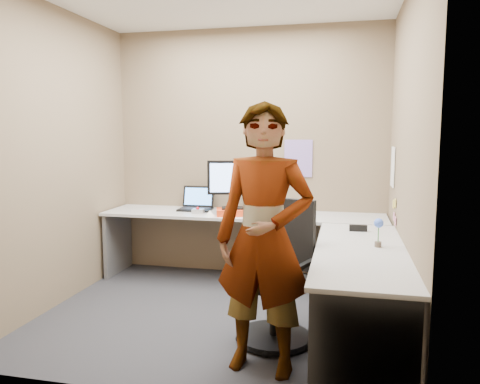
% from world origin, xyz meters
% --- Properties ---
extents(ground, '(3.00, 3.00, 0.00)m').
position_xyz_m(ground, '(0.00, 0.00, 0.00)').
color(ground, '#242428').
rests_on(ground, ground).
extents(wall_back, '(3.00, 0.00, 3.00)m').
position_xyz_m(wall_back, '(0.00, 1.30, 1.35)').
color(wall_back, brown).
rests_on(wall_back, ground).
extents(wall_right, '(0.00, 2.70, 2.70)m').
position_xyz_m(wall_right, '(1.50, 0.00, 1.35)').
color(wall_right, brown).
rests_on(wall_right, ground).
extents(wall_left, '(0.00, 2.70, 2.70)m').
position_xyz_m(wall_left, '(-1.50, 0.00, 1.35)').
color(wall_left, brown).
rests_on(wall_left, ground).
extents(desk, '(2.98, 2.58, 0.73)m').
position_xyz_m(desk, '(0.44, 0.39, 0.59)').
color(desk, '#A5A5A5').
rests_on(desk, ground).
extents(paper_ream, '(0.38, 0.32, 0.07)m').
position_xyz_m(paper_ream, '(-0.08, 0.85, 0.76)').
color(paper_ream, red).
rests_on(paper_ream, desk).
extents(monitor, '(0.51, 0.22, 0.50)m').
position_xyz_m(monitor, '(-0.07, 0.87, 1.09)').
color(monitor, black).
rests_on(monitor, paper_ream).
extents(laptop, '(0.36, 0.30, 0.25)m').
position_xyz_m(laptop, '(-0.55, 1.11, 0.79)').
color(laptop, black).
rests_on(laptop, desk).
extents(trackball_mouse, '(0.12, 0.08, 0.07)m').
position_xyz_m(trackball_mouse, '(-0.46, 0.88, 0.76)').
color(trackball_mouse, '#B7B7BC').
rests_on(trackball_mouse, desk).
extents(origami, '(0.10, 0.10, 0.06)m').
position_xyz_m(origami, '(-0.29, 0.75, 0.76)').
color(origami, white).
rests_on(origami, desk).
extents(stapler, '(0.15, 0.05, 0.05)m').
position_xyz_m(stapler, '(1.17, 0.31, 0.76)').
color(stapler, black).
rests_on(stapler, desk).
extents(flower, '(0.07, 0.07, 0.22)m').
position_xyz_m(flower, '(1.30, -0.23, 0.87)').
color(flower, brown).
rests_on(flower, desk).
extents(calendar_purple, '(0.30, 0.01, 0.40)m').
position_xyz_m(calendar_purple, '(0.55, 1.29, 1.30)').
color(calendar_purple, '#846BB7').
rests_on(calendar_purple, wall_back).
extents(calendar_white, '(0.01, 0.28, 0.38)m').
position_xyz_m(calendar_white, '(1.49, 0.90, 1.25)').
color(calendar_white, white).
rests_on(calendar_white, wall_right).
extents(sticky_note_a, '(0.01, 0.07, 0.07)m').
position_xyz_m(sticky_note_a, '(1.49, 0.55, 0.95)').
color(sticky_note_a, '#F2E059').
rests_on(sticky_note_a, wall_right).
extents(sticky_note_b, '(0.01, 0.07, 0.07)m').
position_xyz_m(sticky_note_b, '(1.49, 0.60, 0.82)').
color(sticky_note_b, pink).
rests_on(sticky_note_b, wall_right).
extents(sticky_note_c, '(0.01, 0.07, 0.07)m').
position_xyz_m(sticky_note_c, '(1.49, 0.48, 0.80)').
color(sticky_note_c, pink).
rests_on(sticky_note_c, wall_right).
extents(sticky_note_d, '(0.01, 0.07, 0.07)m').
position_xyz_m(sticky_note_d, '(1.49, 0.70, 0.92)').
color(sticky_note_d, '#F2E059').
rests_on(sticky_note_d, wall_right).
extents(office_chair, '(0.61, 0.60, 1.05)m').
position_xyz_m(office_chair, '(0.58, -0.36, 0.43)').
color(office_chair, black).
rests_on(office_chair, ground).
extents(person, '(0.69, 0.50, 1.77)m').
position_xyz_m(person, '(0.55, -0.84, 0.88)').
color(person, '#999399').
rests_on(person, ground).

